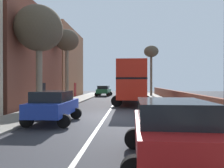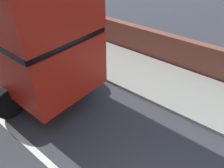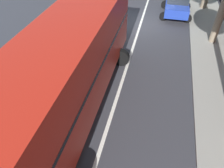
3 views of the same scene
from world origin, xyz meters
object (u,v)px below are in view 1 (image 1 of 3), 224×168
street_tree_left_2 (67,42)px  street_tree_right_3 (151,53)px  parked_car_green_left_2 (104,90)px  parked_car_red_right_1 (171,128)px  street_tree_left_0 (39,30)px  parked_car_blue_left_3 (54,105)px  double_decker_bus (131,80)px

street_tree_left_2 → street_tree_right_3: size_ratio=0.99×
parked_car_green_left_2 → parked_car_red_right_1: bearing=-80.0°
parked_car_green_left_2 → street_tree_left_0: 19.74m
street_tree_left_2 → parked_car_blue_left_3: bearing=-76.9°
parked_car_red_right_1 → street_tree_left_2: (-7.73, 17.14, 5.62)m
parked_car_green_left_2 → street_tree_left_2: bearing=-103.7°
street_tree_left_2 → street_tree_left_0: bearing=-88.2°
parked_car_blue_left_3 → street_tree_left_0: (-2.49, 3.96, 4.99)m
parked_car_red_right_1 → street_tree_left_0: street_tree_left_0 is taller
parked_car_red_right_1 → parked_car_green_left_2: 28.73m
double_decker_bus → street_tree_right_3: size_ratio=1.41×
street_tree_left_0 → parked_car_blue_left_3: bearing=-57.9°
parked_car_blue_left_3 → street_tree_left_2: street_tree_left_2 is taller
parked_car_red_right_1 → street_tree_right_3: street_tree_right_3 is taller
double_decker_bus → street_tree_left_0: (-6.68, -7.63, 3.59)m
street_tree_left_0 → street_tree_left_2: size_ratio=0.97×
parked_car_blue_left_3 → street_tree_left_2: size_ratio=0.51×
parked_car_red_right_1 → street_tree_left_0: (-7.48, 9.36, 4.99)m
double_decker_bus → street_tree_left_0: street_tree_left_0 is taller
street_tree_left_0 → street_tree_left_2: 7.80m
double_decker_bus → parked_car_red_right_1: size_ratio=2.68×
double_decker_bus → parked_car_blue_left_3: bearing=-109.9°
street_tree_left_0 → street_tree_right_3: street_tree_right_3 is taller
parked_car_red_right_1 → parked_car_blue_left_3: size_ratio=1.03×
street_tree_right_3 → street_tree_left_0: bearing=-117.8°
parked_car_green_left_2 → street_tree_right_3: size_ratio=0.52×
street_tree_right_3 → street_tree_left_2: bearing=-132.5°
double_decker_bus → street_tree_right_3: bearing=73.7°
parked_car_green_left_2 → street_tree_left_2: (-2.72, -11.16, 5.64)m
street_tree_left_2 → double_decker_bus: bearing=-1.2°
street_tree_right_3 → parked_car_blue_left_3: bearing=-108.1°
parked_car_green_left_2 → double_decker_bus: bearing=-69.6°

